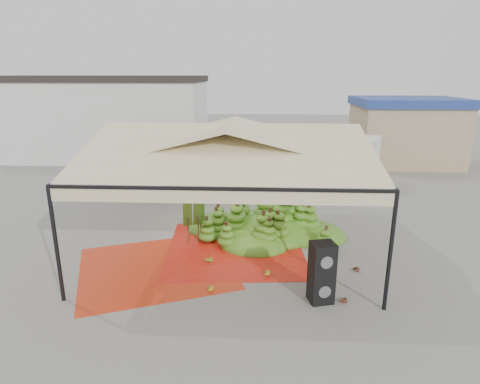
# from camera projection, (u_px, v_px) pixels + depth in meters

# --- Properties ---
(ground) EXTENTS (90.00, 90.00, 0.00)m
(ground) POSITION_uv_depth(u_px,v_px,m) (232.00, 240.00, 13.80)
(ground) COLOR slate
(ground) RESTS_ON ground
(canopy_tent) EXTENTS (8.10, 8.10, 4.00)m
(canopy_tent) POSITION_uv_depth(u_px,v_px,m) (231.00, 145.00, 12.87)
(canopy_tent) COLOR black
(canopy_tent) RESTS_ON ground
(building_white) EXTENTS (14.30, 6.30, 5.40)m
(building_white) POSITION_uv_depth(u_px,v_px,m) (98.00, 117.00, 26.93)
(building_white) COLOR silver
(building_white) RESTS_ON ground
(building_tan) EXTENTS (6.30, 5.30, 4.10)m
(building_tan) POSITION_uv_depth(u_px,v_px,m) (405.00, 131.00, 25.17)
(building_tan) COLOR tan
(building_tan) RESTS_ON ground
(tarp_left) EXTENTS (5.44, 5.33, 0.01)m
(tarp_left) POSITION_uv_depth(u_px,v_px,m) (155.00, 267.00, 11.87)
(tarp_left) COLOR red
(tarp_left) RESTS_ON ground
(tarp_right) EXTENTS (4.70, 4.89, 0.01)m
(tarp_right) POSITION_uv_depth(u_px,v_px,m) (235.00, 248.00, 13.17)
(tarp_right) COLOR red
(tarp_right) RESTS_ON ground
(banana_heap) EXTENTS (6.10, 5.05, 1.28)m
(banana_heap) POSITION_uv_depth(u_px,v_px,m) (268.00, 216.00, 14.32)
(banana_heap) COLOR #367618
(banana_heap) RESTS_ON ground
(hand_yellow_a) EXTENTS (0.45, 0.37, 0.20)m
(hand_yellow_a) POSITION_uv_depth(u_px,v_px,m) (264.00, 272.00, 11.40)
(hand_yellow_a) COLOR gold
(hand_yellow_a) RESTS_ON ground
(hand_yellow_b) EXTENTS (0.43, 0.37, 0.17)m
(hand_yellow_b) POSITION_uv_depth(u_px,v_px,m) (208.00, 288.00, 10.57)
(hand_yellow_b) COLOR #ADAC22
(hand_yellow_b) RESTS_ON ground
(hand_red_a) EXTENTS (0.49, 0.46, 0.17)m
(hand_red_a) POSITION_uv_depth(u_px,v_px,m) (341.00, 298.00, 10.08)
(hand_red_a) COLOR #5B2314
(hand_red_a) RESTS_ON ground
(hand_red_b) EXTENTS (0.39, 0.32, 0.18)m
(hand_red_b) POSITION_uv_depth(u_px,v_px,m) (354.00, 268.00, 11.63)
(hand_red_b) COLOR #552C13
(hand_red_b) RESTS_ON ground
(hand_green) EXTENTS (0.56, 0.52, 0.20)m
(hand_green) POSITION_uv_depth(u_px,v_px,m) (207.00, 258.00, 12.27)
(hand_green) COLOR #5B821B
(hand_green) RESTS_ON ground
(hanging_bunches) EXTENTS (4.74, 0.24, 0.20)m
(hanging_bunches) POSITION_uv_depth(u_px,v_px,m) (199.00, 170.00, 12.48)
(hanging_bunches) COLOR #447418
(hanging_bunches) RESTS_ON ground
(speaker_stack) EXTENTS (0.68, 0.62, 1.58)m
(speaker_stack) POSITION_uv_depth(u_px,v_px,m) (322.00, 273.00, 9.91)
(speaker_stack) COLOR black
(speaker_stack) RESTS_ON ground
(banana_leaves) EXTENTS (0.96, 1.36, 3.70)m
(banana_leaves) POSITION_uv_depth(u_px,v_px,m) (195.00, 239.00, 13.92)
(banana_leaves) COLOR #2C721E
(banana_leaves) RESTS_ON ground
(vendor) EXTENTS (0.63, 0.45, 1.62)m
(vendor) POSITION_uv_depth(u_px,v_px,m) (274.00, 182.00, 18.15)
(vendor) COLOR gray
(vendor) RESTS_ON ground
(truck_left) EXTENTS (6.00, 3.19, 1.96)m
(truck_left) POSITION_uv_depth(u_px,v_px,m) (188.00, 163.00, 20.13)
(truck_left) COLOR #472917
(truck_left) RESTS_ON ground
(truck_right) EXTENTS (7.36, 4.76, 2.39)m
(truck_right) POSITION_uv_depth(u_px,v_px,m) (315.00, 152.00, 21.53)
(truck_right) COLOR #492718
(truck_right) RESTS_ON ground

